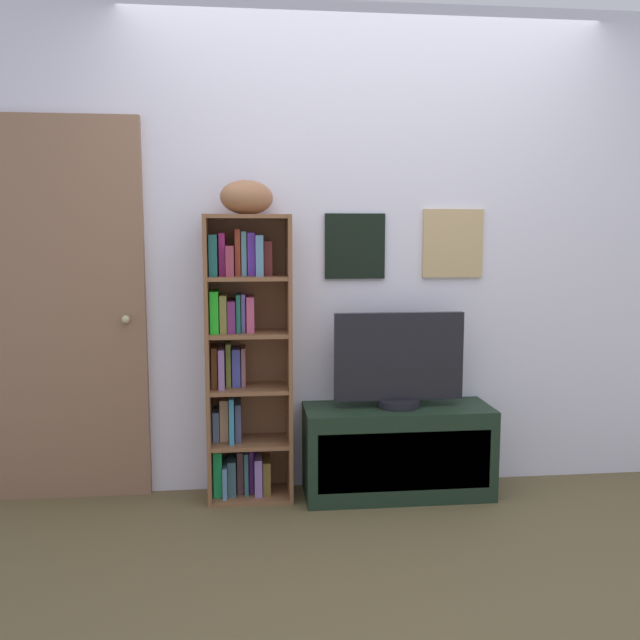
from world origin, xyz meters
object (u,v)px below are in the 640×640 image
at_px(bookshelf, 242,361).
at_px(television, 399,361).
at_px(football, 247,197).
at_px(door, 66,312).
at_px(tv_stand, 398,451).

bearing_deg(bookshelf, television, -5.46).
xyz_separation_m(football, door, (-0.93, 0.11, -0.58)).
bearing_deg(tv_stand, football, 176.36).
height_order(bookshelf, door, door).
distance_m(football, tv_stand, 1.53).
xyz_separation_m(bookshelf, door, (-0.89, 0.08, 0.26)).
bearing_deg(tv_stand, bookshelf, 174.46).
relative_size(tv_stand, television, 1.45).
xyz_separation_m(bookshelf, television, (0.81, -0.08, -0.00)).
bearing_deg(television, door, 174.71).
relative_size(football, tv_stand, 0.30).
distance_m(television, door, 1.73).
relative_size(football, television, 0.44).
relative_size(football, door, 0.15).
height_order(bookshelf, television, bookshelf).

